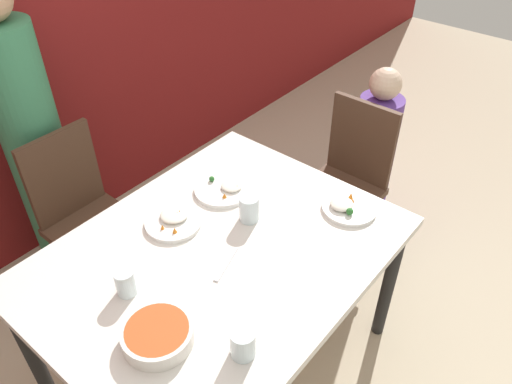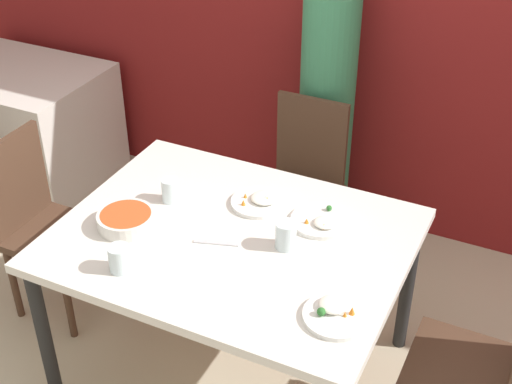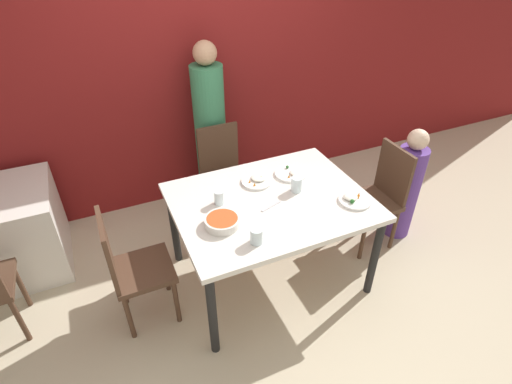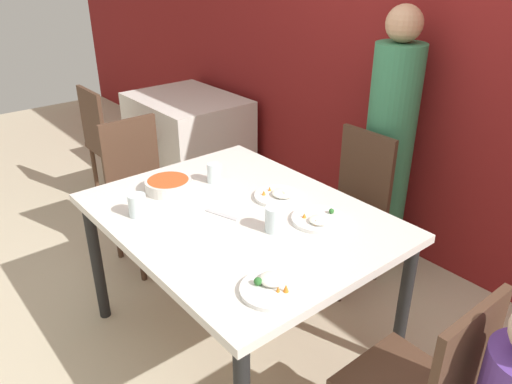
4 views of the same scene
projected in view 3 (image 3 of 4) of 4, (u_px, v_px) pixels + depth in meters
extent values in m
plane|color=beige|center=(269.00, 274.00, 3.33)|extent=(10.00, 10.00, 0.00)
cube|color=maroon|center=(203.00, 63.00, 3.64)|extent=(10.00, 0.06, 2.70)
cube|color=silver|center=(271.00, 202.00, 2.90)|extent=(1.40, 1.08, 0.04)
cylinder|color=black|center=(212.00, 315.00, 2.55)|extent=(0.06, 0.06, 0.73)
cylinder|color=black|center=(375.00, 257.00, 2.98)|extent=(0.06, 0.06, 0.73)
cylinder|color=black|center=(174.00, 227.00, 3.27)|extent=(0.06, 0.06, 0.73)
cylinder|color=black|center=(309.00, 190.00, 3.70)|extent=(0.06, 0.06, 0.73)
cube|color=#4C3323|center=(226.00, 182.00, 3.67)|extent=(0.40, 0.40, 0.04)
cube|color=#4C3323|center=(218.00, 149.00, 3.66)|extent=(0.38, 0.03, 0.47)
cylinder|color=#4C3323|center=(217.00, 216.00, 3.62)|extent=(0.04, 0.04, 0.42)
cylinder|color=#4C3323|center=(250.00, 207.00, 3.73)|extent=(0.04, 0.04, 0.42)
cylinder|color=#4C3323|center=(206.00, 197.00, 3.87)|extent=(0.04, 0.04, 0.42)
cylinder|color=#4C3323|center=(237.00, 189.00, 3.98)|extent=(0.04, 0.04, 0.42)
cube|color=#4C3323|center=(371.00, 202.00, 3.41)|extent=(0.40, 0.40, 0.04)
cube|color=#4C3323|center=(394.00, 173.00, 3.33)|extent=(0.03, 0.38, 0.47)
cylinder|color=#4C3323|center=(341.00, 217.00, 3.61)|extent=(0.04, 0.04, 0.42)
cylinder|color=#4C3323|center=(363.00, 240.00, 3.36)|extent=(0.04, 0.04, 0.42)
cylinder|color=#4C3323|center=(370.00, 208.00, 3.72)|extent=(0.04, 0.04, 0.42)
cylinder|color=#4C3323|center=(394.00, 229.00, 3.47)|extent=(0.04, 0.04, 0.42)
cube|color=#4C3323|center=(143.00, 270.00, 2.77)|extent=(0.40, 0.40, 0.04)
cube|color=#4C3323|center=(108.00, 251.00, 2.56)|extent=(0.03, 0.38, 0.47)
cylinder|color=#4C3323|center=(176.00, 301.00, 2.83)|extent=(0.04, 0.04, 0.42)
cylinder|color=#4C3323|center=(165.00, 270.00, 3.08)|extent=(0.04, 0.04, 0.42)
cylinder|color=#4C3323|center=(129.00, 317.00, 2.72)|extent=(0.04, 0.04, 0.42)
cylinder|color=#4C3323|center=(122.00, 284.00, 2.97)|extent=(0.04, 0.04, 0.42)
cylinder|color=#387F56|center=(211.00, 139.00, 3.80)|extent=(0.29, 0.29, 1.41)
sphere|color=tan|center=(205.00, 53.00, 3.34)|extent=(0.21, 0.21, 0.21)
cylinder|color=#5B3893|center=(404.00, 193.00, 3.53)|extent=(0.24, 0.24, 0.88)
sphere|color=beige|center=(418.00, 140.00, 3.23)|extent=(0.17, 0.17, 0.17)
cylinder|color=silver|center=(222.00, 222.00, 2.64)|extent=(0.24, 0.24, 0.06)
cylinder|color=#BC5123|center=(222.00, 219.00, 2.62)|extent=(0.21, 0.21, 0.01)
cylinder|color=white|center=(291.00, 174.00, 3.16)|extent=(0.25, 0.25, 0.02)
ellipsoid|color=white|center=(296.00, 173.00, 3.14)|extent=(0.09, 0.09, 0.02)
sphere|color=#2D702D|center=(287.00, 167.00, 3.21)|extent=(0.02, 0.02, 0.02)
cone|color=orange|center=(298.00, 174.00, 3.12)|extent=(0.02, 0.02, 0.02)
cone|color=orange|center=(289.00, 176.00, 3.10)|extent=(0.02, 0.02, 0.02)
cylinder|color=white|center=(355.00, 200.00, 2.87)|extent=(0.24, 0.24, 0.02)
ellipsoid|color=white|center=(351.00, 197.00, 2.87)|extent=(0.10, 0.10, 0.03)
cone|color=orange|center=(359.00, 194.00, 2.89)|extent=(0.02, 0.02, 0.03)
sphere|color=#2D702D|center=(352.00, 201.00, 2.82)|extent=(0.03, 0.03, 0.03)
cone|color=orange|center=(359.00, 197.00, 2.87)|extent=(0.01, 0.01, 0.02)
cylinder|color=white|center=(257.00, 182.00, 3.07)|extent=(0.24, 0.24, 0.02)
ellipsoid|color=white|center=(258.00, 178.00, 3.08)|extent=(0.12, 0.12, 0.02)
cone|color=orange|center=(261.00, 178.00, 3.07)|extent=(0.02, 0.02, 0.03)
cone|color=orange|center=(255.00, 184.00, 3.00)|extent=(0.02, 0.02, 0.03)
cone|color=orange|center=(250.00, 181.00, 3.04)|extent=(0.02, 0.02, 0.02)
cone|color=orange|center=(260.00, 178.00, 3.07)|extent=(0.02, 0.02, 0.03)
cylinder|color=silver|center=(257.00, 236.00, 2.49)|extent=(0.08, 0.08, 0.11)
cylinder|color=silver|center=(219.00, 197.00, 2.82)|extent=(0.07, 0.07, 0.10)
cylinder|color=silver|center=(297.00, 184.00, 2.95)|extent=(0.08, 0.08, 0.12)
cube|color=silver|center=(271.00, 206.00, 2.82)|extent=(0.18, 0.07, 0.01)
cylinder|color=#4C3323|center=(21.00, 286.00, 2.95)|extent=(0.04, 0.04, 0.42)
cylinder|color=#4C3323|center=(20.00, 320.00, 2.70)|extent=(0.04, 0.04, 0.42)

